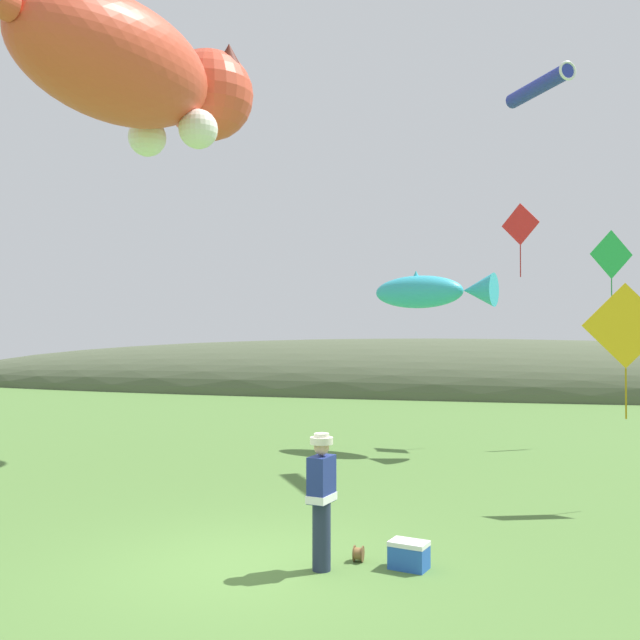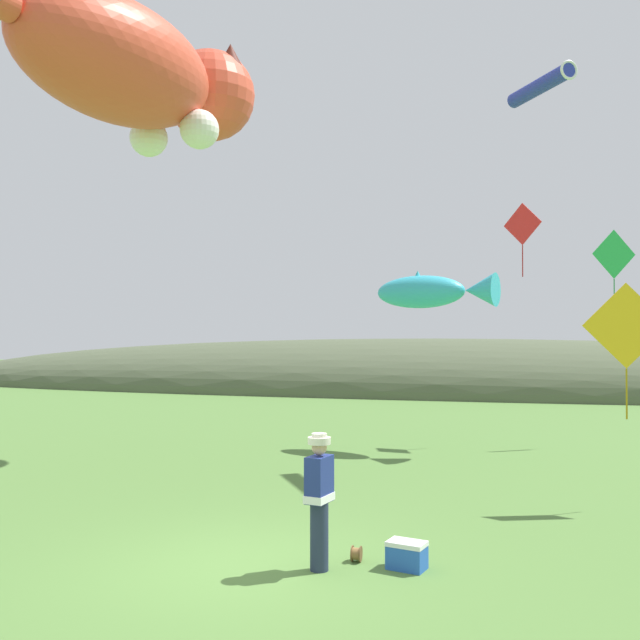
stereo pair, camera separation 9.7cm
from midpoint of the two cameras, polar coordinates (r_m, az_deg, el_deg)
name	(u,v)px [view 1 (the left image)]	position (r m, az deg, el deg)	size (l,w,h in m)	color
ground_plane	(247,566)	(10.01, -6.16, -18.97)	(120.00, 120.00, 0.00)	#517A38
distant_hill_ridge	(434,391)	(38.16, 9.07, -5.62)	(61.58, 11.27, 5.52)	#4C563D
festival_attendant	(322,497)	(9.53, -0.18, -13.95)	(0.34, 0.47, 1.77)	#232D47
kite_spool	(358,554)	(10.10, 2.81, -18.17)	(0.13, 0.21, 0.21)	olive
picnic_cooler	(409,555)	(9.86, 6.83, -18.15)	(0.56, 0.44, 0.36)	blue
kite_giant_cat	(139,73)	(17.70, -14.46, 18.59)	(4.07, 9.94, 3.07)	#E04C33
kite_fish_windsock	(432,291)	(19.18, 8.77, 2.29)	(3.42, 1.77, 1.02)	#33B2CC
kite_tube_streamer	(539,86)	(18.32, 16.97, 17.45)	(1.51, 2.11, 0.44)	#2633A5
kite_diamond_red	(520,225)	(21.10, 15.60, 7.34)	(1.02, 0.64, 2.10)	red
kite_diamond_gold	(625,326)	(13.80, 23.06, -0.47)	(1.51, 0.26, 2.43)	yellow
kite_diamond_green	(611,255)	(21.58, 22.16, 4.84)	(1.22, 0.66, 2.27)	green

